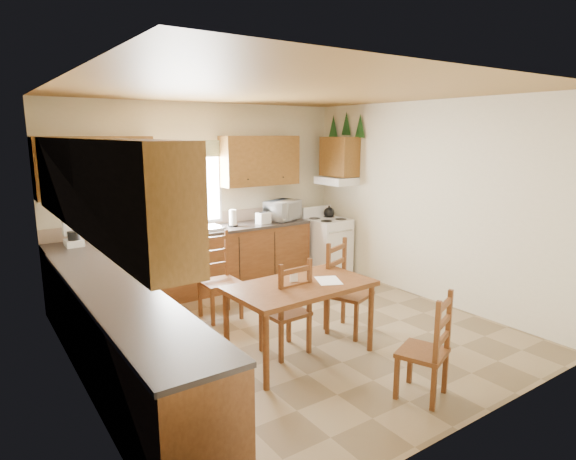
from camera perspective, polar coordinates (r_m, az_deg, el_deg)
floor at (r=5.68m, az=0.49°, el=-12.12°), size 4.50×4.50×0.00m
ceiling at (r=5.23m, az=0.54°, el=16.15°), size 4.50×4.50×0.00m
wall_left at (r=4.42m, az=-24.10°, el=-1.59°), size 4.50×4.50×0.00m
wall_right at (r=6.82m, az=16.18°, el=3.22°), size 4.50×4.50×0.00m
wall_back at (r=7.22m, az=-9.84°, el=3.94°), size 4.50×4.50×0.00m
wall_front at (r=3.72m, az=20.90°, el=-3.62°), size 4.50×4.50×0.00m
lower_cab_back at (r=6.98m, az=-11.34°, el=-4.00°), size 3.75×0.60×0.88m
lower_cab_left at (r=4.62m, az=-19.06°, el=-12.57°), size 0.60×3.60×0.88m
counter_back at (r=6.88m, az=-11.49°, el=-0.30°), size 3.75×0.63×0.04m
counter_left at (r=4.46m, az=-19.45°, el=-7.15°), size 0.63×3.60×0.04m
backsplash at (r=7.12m, az=-12.45°, el=0.96°), size 3.75×0.01×0.18m
upper_cab_back_left at (r=6.52m, az=-21.87°, el=6.96°), size 1.41×0.33×0.75m
upper_cab_back_right at (r=7.44m, az=-3.34°, el=8.20°), size 1.25×0.33×0.75m
upper_cab_left at (r=4.23m, az=-22.07°, el=4.98°), size 0.33×3.60×0.75m
upper_cab_stove at (r=7.80m, az=6.10°, el=8.64°), size 0.33×0.62×0.62m
range_hood at (r=7.80m, az=5.77°, el=5.84°), size 0.44×0.62×0.12m
window_frame at (r=7.05m, az=-12.01°, el=5.32°), size 1.13×0.02×1.18m
window_pane at (r=7.05m, az=-12.00°, el=5.31°), size 1.05×0.01×1.10m
window_valance at (r=6.99m, az=-12.09°, el=9.37°), size 1.19×0.01×0.24m
sink_basin at (r=6.90m, az=-10.93°, el=0.10°), size 0.75×0.45×0.04m
pine_decal_a at (r=7.64m, az=8.54°, el=12.12°), size 0.22×0.22×0.36m
pine_decal_b at (r=7.88m, az=6.92°, el=12.43°), size 0.22×0.22×0.36m
pine_decal_c at (r=8.12m, az=5.39°, el=12.15°), size 0.22×0.22×0.36m
stove at (r=7.89m, az=4.68°, el=-2.00°), size 0.63×0.65×0.89m
coffeemaker at (r=6.37m, az=-24.11°, el=-0.36°), size 0.20×0.23×0.32m
paper_towel at (r=7.11m, az=-6.55°, el=1.42°), size 0.12×0.12×0.25m
toaster at (r=7.30m, az=-2.94°, el=1.43°), size 0.23×0.17×0.17m
microwave at (r=7.58m, az=-0.65°, el=2.35°), size 0.62×0.54×0.31m
dining_table at (r=5.01m, az=1.45°, el=-10.62°), size 1.48×0.88×0.78m
chair_near_left at (r=5.05m, az=-0.35°, el=-9.02°), size 0.45×0.43×1.01m
chair_near_right at (r=4.41m, az=15.70°, el=-13.02°), size 0.51×0.50×0.95m
chair_far_left at (r=6.01m, az=-8.09°, el=-5.52°), size 0.45×0.43×1.06m
chair_far_right at (r=5.58m, az=7.36°, el=-6.86°), size 0.57×0.55×1.06m
table_paper at (r=5.00m, az=4.83°, el=-5.98°), size 0.34×0.38×0.00m
table_card at (r=4.93m, az=0.69°, el=-5.56°), size 0.08×0.03×0.11m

